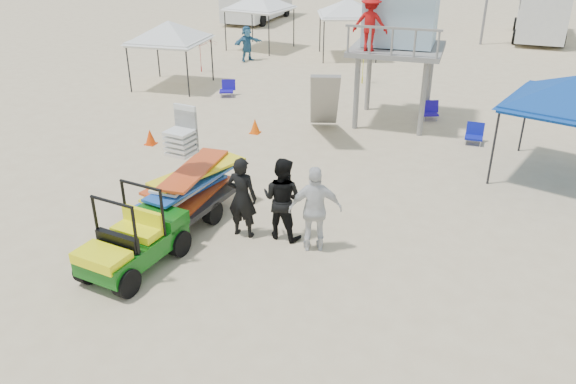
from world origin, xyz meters
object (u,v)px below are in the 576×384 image
(surf_trailer, at_px, (188,180))
(man_left, at_px, (242,197))
(utility_cart, at_px, (130,235))
(lifeguard_tower, at_px, (398,17))

(surf_trailer, distance_m, man_left, 1.55)
(utility_cart, relative_size, man_left, 1.24)
(man_left, relative_size, lifeguard_tower, 0.40)
(surf_trailer, xyz_separation_m, lifeguard_tower, (2.99, 8.78, 2.54))
(utility_cart, height_order, man_left, man_left)
(utility_cart, distance_m, man_left, 2.54)
(surf_trailer, bearing_deg, man_left, -11.19)
(lifeguard_tower, bearing_deg, utility_cart, -105.09)
(surf_trailer, bearing_deg, utility_cart, -90.07)
(utility_cart, height_order, surf_trailer, surf_trailer)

